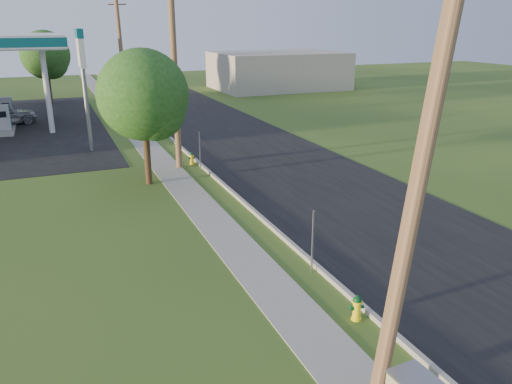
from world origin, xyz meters
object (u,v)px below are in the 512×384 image
fuel_pump_se (7,113)px  price_pylon (81,55)px  utility_pole_near (421,165)px  tree_verge (146,99)px  hydrant_mid (192,158)px  hydrant_near (357,308)px  hydrant_far (150,121)px  fuel_pump_ne (4,122)px  utility_pole_mid (174,70)px  tree_lot (47,57)px  utility_pole_far (121,53)px  car_silver (1,115)px

fuel_pump_se → price_pylon: size_ratio=0.47×
utility_pole_near → price_pylon: utility_pole_near is taller
tree_verge → hydrant_mid: bearing=43.8°
fuel_pump_se → tree_verge: size_ratio=0.52×
hydrant_near → fuel_pump_se: bearing=106.4°
hydrant_far → hydrant_mid: bearing=-89.6°
fuel_pump_ne → hydrant_mid: (9.67, -12.66, -0.39)m
utility_pole_near → price_pylon: (-3.90, 23.50, 0.63)m
utility_pole_mid → fuel_pump_se: (-8.90, 17.00, -4.23)m
hydrant_mid → price_pylon: bearing=132.1°
tree_lot → fuel_pump_se: bearing=-111.0°
utility_pole_near → tree_verge: bearing=96.8°
hydrant_near → hydrant_mid: (0.09, 15.82, -0.01)m
hydrant_far → price_pylon: bearing=-128.1°
hydrant_near → hydrant_mid: 15.82m
tree_lot → hydrant_far: 16.10m
utility_pole_near → fuel_pump_se: size_ratio=2.96×
fuel_pump_ne → hydrant_far: bearing=-9.7°
price_pylon → hydrant_near: 22.07m
utility_pole_near → hydrant_far: utility_pole_near is taller
utility_pole_near → hydrant_near: (0.68, 2.52, -4.46)m
price_pylon → hydrant_far: (4.59, 5.85, -5.05)m
utility_pole_near → utility_pole_far: 36.00m
fuel_pump_se → hydrant_mid: size_ratio=4.67×
tree_lot → car_silver: bearing=-110.4°
hydrant_far → car_silver: car_silver is taller
hydrant_far → utility_pole_far: bearing=96.0°
fuel_pump_ne → hydrant_far: (9.59, -1.64, -0.34)m
fuel_pump_se → hydrant_far: (9.59, -5.64, -0.34)m
price_pylon → fuel_pump_se: bearing=113.5°
utility_pole_near → fuel_pump_ne: bearing=106.0°
hydrant_mid → hydrant_far: hydrant_far is taller
fuel_pump_ne → tree_lot: 13.57m
utility_pole_near → car_silver: size_ratio=1.97×
fuel_pump_se → price_pylon: (5.00, -11.50, 4.71)m
hydrant_mid → tree_verge: bearing=-136.2°
car_silver → utility_pole_far: bearing=-99.8°
fuel_pump_se → car_silver: (-0.35, -1.19, 0.10)m
hydrant_far → utility_pole_near: bearing=-91.4°
utility_pole_near → car_silver: utility_pole_near is taller
price_pylon → utility_pole_near: bearing=-80.6°
hydrant_near → hydrant_far: bearing=90.0°
tree_verge → hydrant_mid: tree_verge is taller
utility_pole_far → price_pylon: 13.11m
hydrant_near → car_silver: bearing=107.6°
utility_pole_near → tree_lot: 44.04m
tree_verge → utility_pole_mid: bearing=49.5°
fuel_pump_ne → utility_pole_mid: bearing=-55.6°
utility_pole_near → hydrant_near: 5.17m
fuel_pump_se → hydrant_near: (9.58, -32.48, -0.38)m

